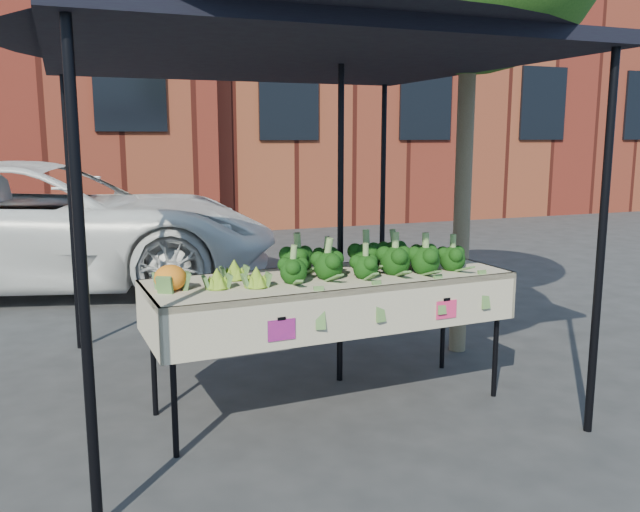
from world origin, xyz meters
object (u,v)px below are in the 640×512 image
Objects in this scene: vehicle at (34,54)px; street_tree at (466,110)px; canopy at (291,199)px; table at (331,342)px.

vehicle reaches higher than street_tree.
canopy is 0.78× the size of street_tree.
vehicle is (-1.83, 4.61, 2.29)m from table.
canopy reaches higher than table.
table is at bearing -144.33° from vehicle.
street_tree is at bearing 26.21° from table.
vehicle reaches higher than table.
canopy is at bearing 102.10° from table.
vehicle is at bearing 112.70° from canopy.
table is 1.05m from canopy.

